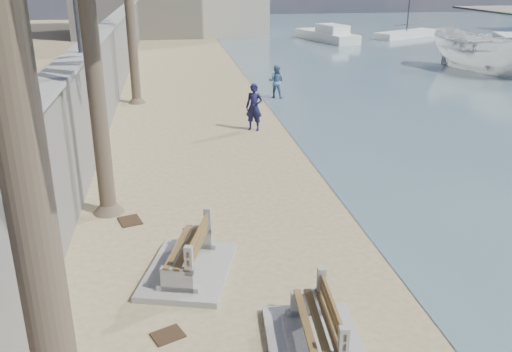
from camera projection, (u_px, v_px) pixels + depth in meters
seawall at (108, 70)px, 24.45m from camera, size 0.45×70.00×3.50m
wall_cap at (104, 29)px, 23.81m from camera, size 0.80×70.00×0.12m
bench_near at (188, 255)px, 11.19m from camera, size 2.25×2.78×1.01m
bench_far at (316, 329)px, 8.88m from camera, size 1.75×2.43×0.97m
person_a at (254, 104)px, 21.16m from camera, size 0.92×0.81×2.12m
person_b at (276, 80)px, 26.65m from camera, size 1.08×0.98×1.82m
boat_cruiser at (485, 50)px, 33.12m from camera, size 3.81×3.87×3.56m
yacht_far at (326, 37)px, 48.74m from camera, size 4.13×8.13×1.50m
sailboat_west at (406, 34)px, 51.26m from camera, size 7.43×5.50×9.01m
debris_c at (130, 221)px, 13.69m from camera, size 0.68×0.77×0.03m
debris_d at (168, 335)px, 9.40m from camera, size 0.65×0.59×0.03m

